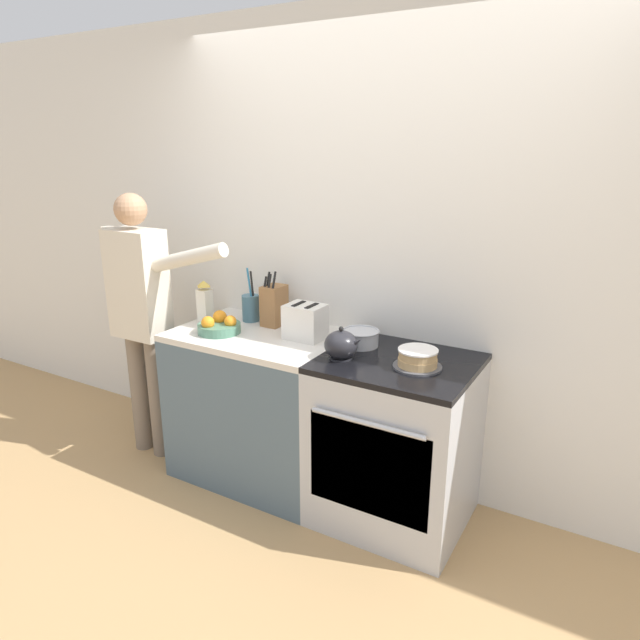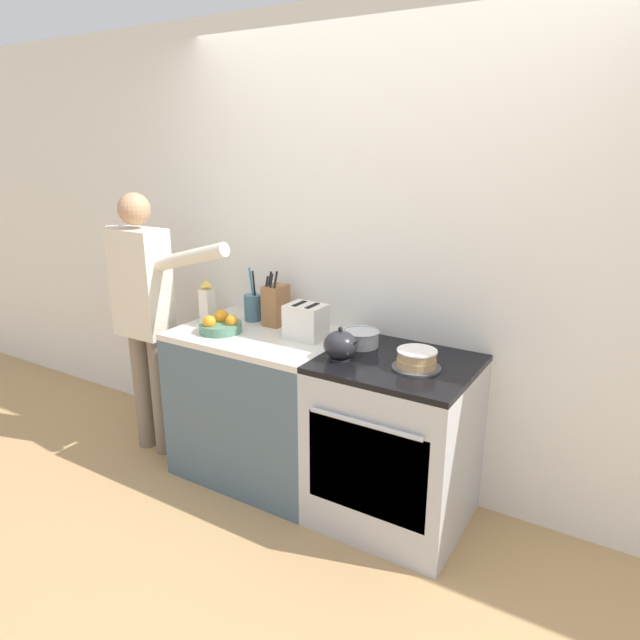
% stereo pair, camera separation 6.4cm
% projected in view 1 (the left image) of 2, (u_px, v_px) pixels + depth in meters
% --- Properties ---
extents(ground_plane, '(16.00, 16.00, 0.00)m').
position_uv_depth(ground_plane, '(323.00, 534.00, 2.90)').
color(ground_plane, tan).
extents(wall_back, '(8.00, 0.04, 2.60)m').
position_uv_depth(wall_back, '(386.00, 260.00, 3.07)').
color(wall_back, silver).
rests_on(wall_back, ground_plane).
extents(counter_cabinet, '(0.95, 0.65, 0.88)m').
position_uv_depth(counter_cabinet, '(261.00, 404.00, 3.33)').
color(counter_cabinet, '#4C6070').
rests_on(counter_cabinet, ground_plane).
extents(stove_range, '(0.75, 0.68, 0.88)m').
position_uv_depth(stove_range, '(395.00, 441.00, 2.92)').
color(stove_range, '#B7BABF').
rests_on(stove_range, ground_plane).
extents(layer_cake, '(0.23, 0.23, 0.09)m').
position_uv_depth(layer_cake, '(418.00, 359.00, 2.69)').
color(layer_cake, '#4C4C51').
rests_on(layer_cake, stove_range).
extents(tea_kettle, '(0.20, 0.17, 0.17)m').
position_uv_depth(tea_kettle, '(341.00, 345.00, 2.80)').
color(tea_kettle, '#232328').
rests_on(tea_kettle, stove_range).
extents(mixing_bowl, '(0.20, 0.20, 0.09)m').
position_uv_depth(mixing_bowl, '(361.00, 338.00, 2.98)').
color(mixing_bowl, '#B7BABF').
rests_on(mixing_bowl, stove_range).
extents(knife_block, '(0.11, 0.14, 0.33)m').
position_uv_depth(knife_block, '(274.00, 305.00, 3.31)').
color(knife_block, olive).
rests_on(knife_block, counter_cabinet).
extents(utensil_crock, '(0.10, 0.10, 0.33)m').
position_uv_depth(utensil_crock, '(251.00, 307.00, 3.39)').
color(utensil_crock, '#477084').
rests_on(utensil_crock, counter_cabinet).
extents(fruit_bowl, '(0.24, 0.24, 0.11)m').
position_uv_depth(fruit_bowl, '(219.00, 326.00, 3.19)').
color(fruit_bowl, '#4C7F66').
rests_on(fruit_bowl, counter_cabinet).
extents(toaster, '(0.22, 0.17, 0.19)m').
position_uv_depth(toaster, '(305.00, 322.00, 3.08)').
color(toaster, silver).
rests_on(toaster, counter_cabinet).
extents(milk_carton, '(0.07, 0.07, 0.26)m').
position_uv_depth(milk_carton, '(205.00, 303.00, 3.34)').
color(milk_carton, white).
rests_on(milk_carton, counter_cabinet).
extents(person_baker, '(0.93, 0.20, 1.64)m').
position_uv_depth(person_baker, '(141.00, 305.00, 3.41)').
color(person_baker, '#7A6B5B').
rests_on(person_baker, ground_plane).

